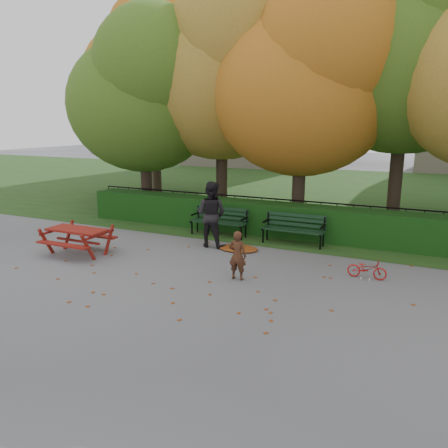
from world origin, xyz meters
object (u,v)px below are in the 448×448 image
at_px(picnic_table, 77,234).
at_px(child, 237,255).
at_px(bench_left, 220,219).
at_px(tree_a, 146,93).
at_px(bench_right, 294,227).
at_px(tree_b, 227,67).
at_px(adult, 211,214).
at_px(bicycle, 367,269).
at_px(tree_c, 311,79).
at_px(tree_d, 421,39).
at_px(tree_f, 157,72).

bearing_deg(picnic_table, child, -0.18).
bearing_deg(bench_left, tree_a, 154.24).
relative_size(bench_right, picnic_table, 1.08).
bearing_deg(bench_left, bench_right, 0.00).
distance_m(tree_b, adult, 6.36).
distance_m(bench_right, picnic_table, 6.07).
bearing_deg(child, bench_right, -97.84).
height_order(bench_right, bicycle, bench_right).
distance_m(tree_b, tree_c, 3.42).
bearing_deg(tree_b, bench_left, -69.42).
bearing_deg(bicycle, tree_b, 49.51).
bearing_deg(tree_d, bicycle, -94.49).
relative_size(tree_f, bench_right, 5.10).
bearing_deg(adult, bench_left, -74.01).
xyz_separation_m(tree_f, adult, (6.16, -6.78, -4.75)).
bearing_deg(bench_right, bench_left, 180.00).
relative_size(tree_b, child, 7.75).
height_order(tree_b, bicycle, tree_b).
height_order(tree_f, bench_left, tree_f).
bearing_deg(bench_left, tree_f, 136.49).
distance_m(bench_right, child, 3.43).
distance_m(bench_left, adult, 1.35).
xyz_separation_m(tree_f, picnic_table, (3.25, -8.99, -5.14)).
xyz_separation_m(tree_d, bench_right, (-2.78, -3.53, -5.46)).
bearing_deg(tree_a, bench_left, -25.76).
xyz_separation_m(tree_f, bench_left, (5.83, -5.54, -5.17)).
relative_size(bench_right, adult, 0.96).
bearing_deg(bench_right, tree_b, 139.33).
xyz_separation_m(tree_c, tree_f, (-7.97, 3.28, 0.87)).
xyz_separation_m(tree_b, tree_c, (3.28, -0.78, -0.58)).
bearing_deg(tree_b, tree_a, -156.95).
xyz_separation_m(tree_a, tree_c, (6.02, 0.38, 0.30)).
distance_m(tree_b, bench_left, 5.87).
height_order(tree_b, picnic_table, tree_b).
distance_m(tree_b, tree_d, 6.37).
bearing_deg(tree_a, tree_c, 3.65).
height_order(tree_c, adult, tree_c).
bearing_deg(tree_a, tree_b, 23.05).
relative_size(picnic_table, child, 1.46).
height_order(tree_a, tree_c, tree_c).
bearing_deg(bicycle, tree_f, 54.84).
xyz_separation_m(tree_a, adult, (4.22, -3.12, -3.58)).
distance_m(tree_a, bench_right, 7.69).
bearing_deg(bicycle, tree_d, -3.80).
bearing_deg(tree_d, bench_left, -145.74).
distance_m(tree_f, child, 13.00).
distance_m(tree_d, tree_f, 11.20).
bearing_deg(child, adult, -53.56).
bearing_deg(bicycle, tree_c, 31.52).
xyz_separation_m(bench_left, bench_right, (2.40, 0.00, 0.00)).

